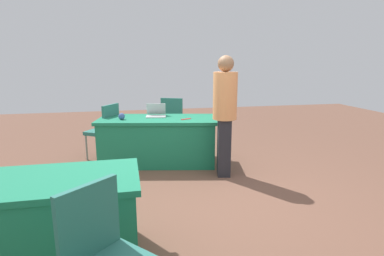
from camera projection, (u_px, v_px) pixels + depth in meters
ground_plane at (206, 201)px, 3.70m from camera, size 14.40×14.40×0.00m
table_foreground at (158, 140)px, 5.02m from camera, size 1.99×1.15×0.75m
table_mid_right at (20, 225)px, 2.43m from camera, size 1.89×0.78×0.75m
chair_tucked_left at (105, 255)px, 1.79m from camera, size 0.62×0.62×0.95m
chair_aisle at (173, 118)px, 5.99m from camera, size 0.58×0.58×0.96m
chair_by_pillar at (105, 128)px, 5.19m from camera, size 0.61×0.61×0.94m
person_attendee_standing at (225, 110)px, 4.36m from camera, size 0.41×0.41×1.72m
laptop_silver at (156, 114)px, 5.07m from camera, size 0.35×0.33×0.21m
yarn_ball at (122, 116)px, 4.80m from camera, size 0.10×0.10×0.10m
scissors_red at (186, 119)px, 4.83m from camera, size 0.18×0.11×0.01m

